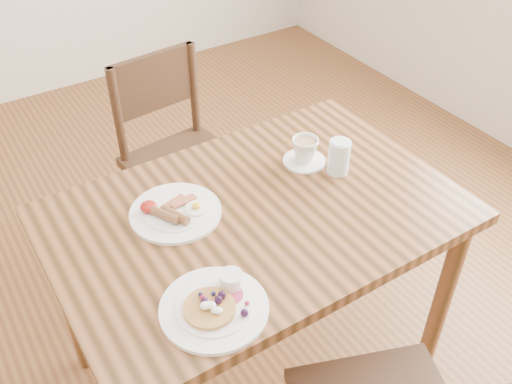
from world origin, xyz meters
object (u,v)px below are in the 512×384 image
dining_table (256,235)px  pancake_plate (215,305)px  breakfast_plate (174,212)px  chair_far (178,152)px  water_glass (339,157)px  teacup_saucer (305,152)px

dining_table → pancake_plate: pancake_plate is taller
breakfast_plate → chair_far: bearing=64.6°
pancake_plate → water_glass: bearing=24.6°
breakfast_plate → water_glass: (0.54, -0.09, 0.05)m
dining_table → chair_far: chair_far is taller
dining_table → teacup_saucer: size_ratio=8.57×
dining_table → breakfast_plate: size_ratio=4.44×
dining_table → teacup_saucer: 0.32m
breakfast_plate → water_glass: water_glass is taller
pancake_plate → breakfast_plate: (0.07, 0.37, -0.00)m
breakfast_plate → pancake_plate: bearing=-100.9°
pancake_plate → breakfast_plate: bearing=79.1°
teacup_saucer → water_glass: size_ratio=1.23×
dining_table → breakfast_plate: bearing=152.0°
breakfast_plate → teacup_saucer: 0.48m
pancake_plate → breakfast_plate: 0.38m
chair_far → teacup_saucer: chair_far is taller
chair_far → pancake_plate: 1.10m
pancake_plate → breakfast_plate: size_ratio=1.00×
water_glass → dining_table: bearing=-176.3°
water_glass → teacup_saucer: bearing=121.0°
pancake_plate → chair_far: bearing=69.7°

